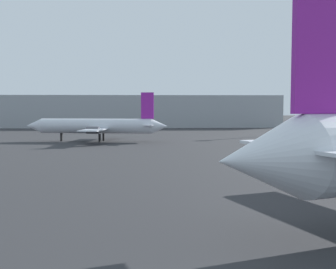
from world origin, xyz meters
The scene contains 3 objects.
airplane_far_left centered at (-9.87, 67.49, 2.88)m, with size 26.89×19.77×9.07m.
light_mast_right centered at (41.72, 92.04, 10.03)m, with size 2.40×0.50×17.59m.
terminal_building centered at (-7.86, 125.37, 5.00)m, with size 98.16×18.63×10.00m, color #999EA3.
Camera 1 is at (-0.43, -9.82, 6.42)m, focal length 44.33 mm.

